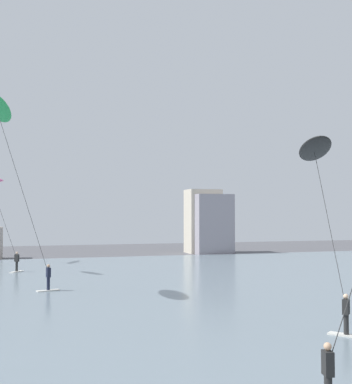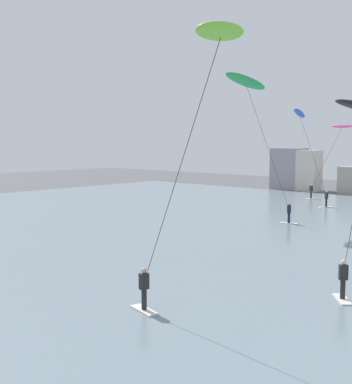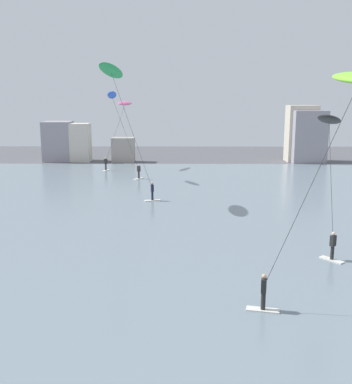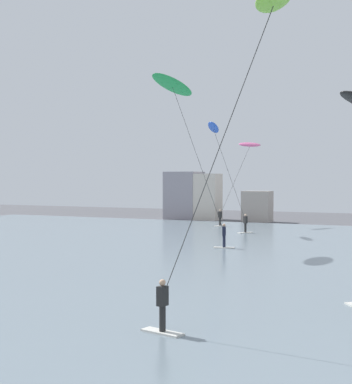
# 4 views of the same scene
# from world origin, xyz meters

# --- Properties ---
(water_bay) EXTENTS (84.00, 52.00, 0.10)m
(water_bay) POSITION_xyz_m (0.00, 31.24, 0.05)
(water_bay) COLOR slate
(water_bay) RESTS_ON ground
(far_shore_buildings) EXTENTS (38.92, 5.07, 7.79)m
(far_shore_buildings) POSITION_xyz_m (-0.33, 60.10, 3.20)
(far_shore_buildings) COLOR gray
(far_shore_buildings) RESTS_ON ground
(kitesurfer_green) EXTENTS (4.90, 4.08, 11.76)m
(kitesurfer_green) POSITION_xyz_m (-7.34, 33.23, 10.37)
(kitesurfer_green) COLOR silver
(kitesurfer_green) RESTS_ON water_bay
(kitesurfer_black) EXTENTS (2.70, 4.95, 8.17)m
(kitesurfer_black) POSITION_xyz_m (6.46, 21.94, 7.32)
(kitesurfer_black) COLOR silver
(kitesurfer_black) RESTS_ON water_bay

